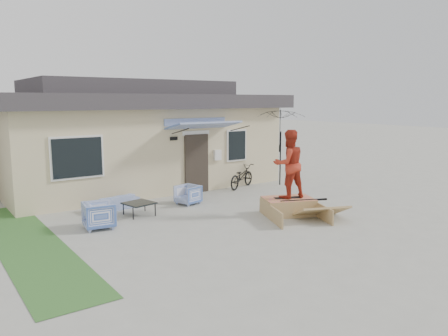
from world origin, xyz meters
TOP-DOWN VIEW (x-y plane):
  - ground at (0.00, 0.00)m, footprint 90.00×90.00m
  - grass_strip at (-5.20, 2.00)m, footprint 1.40×8.00m
  - house at (0.00, 7.99)m, footprint 10.80×8.49m
  - loveseat at (-2.34, 3.88)m, footprint 1.55×0.67m
  - armchair_left at (-3.40, 2.20)m, footprint 0.80×0.84m
  - armchair_right at (-0.17, 3.13)m, footprint 0.76×0.79m
  - coffee_table at (-2.01, 2.79)m, footprint 0.90×0.90m
  - bicycle at (2.83, 4.19)m, footprint 1.76×1.22m
  - patio_umbrella at (4.42, 3.77)m, footprint 1.85×1.70m
  - skate_ramp at (1.57, 0.35)m, footprint 2.03×2.29m
  - skateboard at (1.59, 0.40)m, footprint 0.82×0.51m
  - skater at (1.59, 0.40)m, footprint 1.11×0.95m

SIDE VIEW (x-z plane):
  - ground at x=0.00m, z-range 0.00..0.00m
  - grass_strip at x=-5.20m, z-range 0.00..0.01m
  - coffee_table at x=-2.01m, z-range 0.00..0.38m
  - skate_ramp at x=1.57m, z-range 0.00..0.47m
  - loveseat at x=-2.34m, z-range 0.00..0.59m
  - armchair_right at x=-0.17m, z-range 0.00..0.68m
  - armchair_left at x=-3.40m, z-range 0.00..0.77m
  - skateboard at x=1.59m, z-range 0.47..0.52m
  - bicycle at x=2.83m, z-range 0.00..1.07m
  - skater at x=1.59m, z-range 0.52..2.50m
  - patio_umbrella at x=4.42m, z-range 0.65..2.85m
  - house at x=0.00m, z-range -0.11..3.99m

